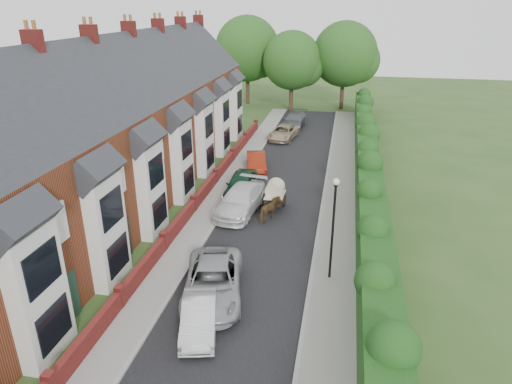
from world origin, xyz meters
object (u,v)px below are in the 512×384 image
car_beige (283,133)px  car_grey (295,120)px  car_silver_b (213,282)px  horse_cart (275,193)px  horse (270,210)px  car_silver_a (199,315)px  car_green (241,185)px  car_red (256,162)px  car_white (241,200)px  lamppost (334,217)px

car_beige → car_grey: car_grey is taller
car_silver_b → horse_cart: bearing=70.9°
car_silver_b → horse: bearing=69.3°
car_silver_a → horse_cart: horse_cart is taller
car_green → horse_cart: size_ratio=1.74×
horse → car_green: bearing=-32.6°
car_red → horse_cart: (2.58, -6.91, 0.44)m
horse → horse_cart: horse_cart is taller
car_silver_a → horse_cart: 12.10m
car_silver_b → car_green: (-1.34, 11.53, 0.03)m
car_green → car_red: size_ratio=1.14×
car_red → car_grey: (1.40, 13.92, 0.05)m
horse_cart → car_beige: bearing=96.1°
car_silver_b → car_grey: 30.67m
car_white → horse: size_ratio=3.20×
car_silver_a → car_silver_b: car_silver_b is taller
horse_cart → car_silver_b: bearing=-97.2°
car_grey → car_white: bearing=-87.1°
car_silver_a → horse_cart: (1.18, 12.03, 0.47)m
car_beige → horse: horse is taller
car_green → horse: (2.58, -3.54, -0.08)m
car_silver_a → car_beige: (-0.52, 28.00, 0.00)m
car_silver_b → horse_cart: horse_cart is taller
car_green → car_beige: (0.88, 14.27, -0.15)m
car_grey → horse_cart: (1.18, -20.84, 0.38)m
car_green → lamppost: bearing=-56.8°
car_silver_a → car_white: size_ratio=0.71×
car_silver_a → car_green: car_green is taller
car_white → horse_cart: size_ratio=2.03×
lamppost → car_silver_b: size_ratio=0.94×
car_silver_a → car_green: (-1.40, 13.73, 0.16)m
horse → lamppost: bearing=145.7°
car_red → car_beige: (0.88, 9.05, -0.03)m
lamppost → car_white: (-5.87, 6.60, -2.51)m
car_grey → horse_cart: horse_cart is taller
lamppost → car_green: 11.43m
car_silver_a → car_green: bearing=81.7°
car_grey → lamppost: bearing=-74.8°
car_silver_b → horse: car_silver_b is taller
car_beige → car_silver_b: bearing=-79.3°
car_red → car_grey: 13.99m
car_red → car_white: bearing=-100.0°
car_silver_b → car_beige: bearing=79.2°
horse → car_grey: bearing=-65.7°
car_green → horse: size_ratio=2.74×
car_grey → horse: (1.18, -22.67, -0.01)m
car_silver_a → car_white: 11.24m
lamppost → car_green: (-6.40, 9.13, -2.50)m
car_green → horse_cart: 3.10m
lamppost → car_red: 15.93m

